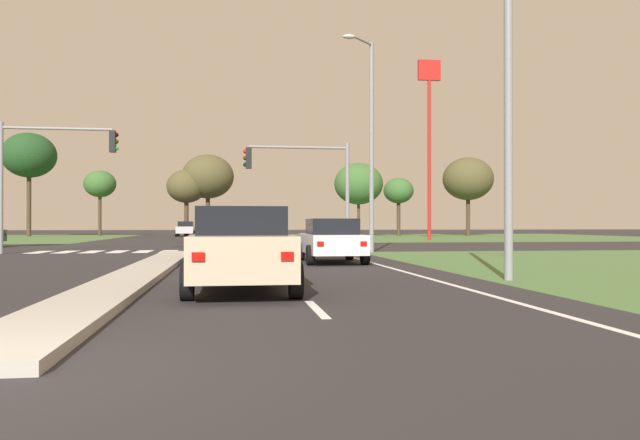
{
  "coord_description": "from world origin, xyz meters",
  "views": [
    {
      "loc": [
        2.2,
        -5.65,
        1.3
      ],
      "look_at": [
        8.23,
        37.01,
        1.55
      ],
      "focal_mm": 35.7,
      "sensor_mm": 36.0,
      "label": 1
    }
  ],
  "objects_px": {
    "pedestrian_at_median": "(203,225)",
    "car_silver_fourth": "(186,229)",
    "car_white_third": "(331,240)",
    "fastfood_pole_sign": "(429,112)",
    "treeline_seventh": "(468,179)",
    "car_blue_fifth": "(232,238)",
    "street_lamp_near": "(515,68)",
    "traffic_signal_near_left": "(45,163)",
    "treeline_third": "(186,187)",
    "car_beige_near": "(241,249)",
    "treeline_fourth": "(208,177)",
    "treeline_fifth": "(399,191)",
    "treeline_near": "(29,156)",
    "traffic_signal_near_right": "(307,175)",
    "street_lamp_second": "(369,135)",
    "treeline_second": "(100,184)",
    "treeline_sixth": "(359,184)"
  },
  "relations": [
    {
      "from": "street_lamp_second",
      "to": "treeline_fourth",
      "type": "bearing_deg",
      "value": 101.84
    },
    {
      "from": "fastfood_pole_sign",
      "to": "treeline_second",
      "type": "distance_m",
      "value": 37.42
    },
    {
      "from": "fastfood_pole_sign",
      "to": "treeline_seventh",
      "type": "height_order",
      "value": "fastfood_pole_sign"
    },
    {
      "from": "car_silver_fourth",
      "to": "traffic_signal_near_right",
      "type": "bearing_deg",
      "value": 102.0
    },
    {
      "from": "pedestrian_at_median",
      "to": "street_lamp_near",
      "type": "bearing_deg",
      "value": -162.74
    },
    {
      "from": "traffic_signal_near_left",
      "to": "treeline_near",
      "type": "bearing_deg",
      "value": 107.46
    },
    {
      "from": "car_beige_near",
      "to": "street_lamp_near",
      "type": "relative_size",
      "value": 0.52
    },
    {
      "from": "car_beige_near",
      "to": "pedestrian_at_median",
      "type": "xyz_separation_m",
      "value": [
        -2.28,
        36.51,
        0.4
      ]
    },
    {
      "from": "treeline_second",
      "to": "treeline_seventh",
      "type": "distance_m",
      "value": 39.72
    },
    {
      "from": "treeline_seventh",
      "to": "street_lamp_near",
      "type": "bearing_deg",
      "value": -110.1
    },
    {
      "from": "car_blue_fifth",
      "to": "street_lamp_near",
      "type": "xyz_separation_m",
      "value": [
        6.37,
        -8.4,
        4.04
      ]
    },
    {
      "from": "street_lamp_second",
      "to": "treeline_fifth",
      "type": "height_order",
      "value": "street_lamp_second"
    },
    {
      "from": "treeline_seventh",
      "to": "treeline_sixth",
      "type": "bearing_deg",
      "value": -178.37
    },
    {
      "from": "traffic_signal_near_left",
      "to": "street_lamp_second",
      "type": "relative_size",
      "value": 0.6
    },
    {
      "from": "street_lamp_near",
      "to": "treeline_fourth",
      "type": "distance_m",
      "value": 55.99
    },
    {
      "from": "traffic_signal_near_right",
      "to": "traffic_signal_near_left",
      "type": "distance_m",
      "value": 11.53
    },
    {
      "from": "treeline_third",
      "to": "treeline_fifth",
      "type": "height_order",
      "value": "treeline_third"
    },
    {
      "from": "pedestrian_at_median",
      "to": "car_silver_fourth",
      "type": "bearing_deg",
      "value": 11.43
    },
    {
      "from": "traffic_signal_near_left",
      "to": "treeline_third",
      "type": "relative_size",
      "value": 0.81
    },
    {
      "from": "fastfood_pole_sign",
      "to": "treeline_fifth",
      "type": "bearing_deg",
      "value": 81.9
    },
    {
      "from": "car_blue_fifth",
      "to": "treeline_seventh",
      "type": "bearing_deg",
      "value": 59.8
    },
    {
      "from": "car_silver_fourth",
      "to": "fastfood_pole_sign",
      "type": "height_order",
      "value": "fastfood_pole_sign"
    },
    {
      "from": "car_beige_near",
      "to": "treeline_fourth",
      "type": "height_order",
      "value": "treeline_fourth"
    },
    {
      "from": "street_lamp_second",
      "to": "treeline_seventh",
      "type": "bearing_deg",
      "value": 62.97
    },
    {
      "from": "street_lamp_near",
      "to": "treeline_fifth",
      "type": "distance_m",
      "value": 55.23
    },
    {
      "from": "car_white_third",
      "to": "car_blue_fifth",
      "type": "height_order",
      "value": "car_blue_fifth"
    },
    {
      "from": "car_silver_fourth",
      "to": "pedestrian_at_median",
      "type": "bearing_deg",
      "value": 97.74
    },
    {
      "from": "car_silver_fourth",
      "to": "treeline_second",
      "type": "distance_m",
      "value": 11.18
    },
    {
      "from": "treeline_fourth",
      "to": "treeline_near",
      "type": "bearing_deg",
      "value": -178.28
    },
    {
      "from": "pedestrian_at_median",
      "to": "treeline_second",
      "type": "bearing_deg",
      "value": 31.83
    },
    {
      "from": "car_white_third",
      "to": "treeline_fourth",
      "type": "xyz_separation_m",
      "value": [
        -5.73,
        47.94,
        5.58
      ]
    },
    {
      "from": "treeline_third",
      "to": "street_lamp_near",
      "type": "bearing_deg",
      "value": -78.63
    },
    {
      "from": "treeline_near",
      "to": "traffic_signal_near_right",
      "type": "bearing_deg",
      "value": -58.72
    },
    {
      "from": "treeline_fifth",
      "to": "treeline_seventh",
      "type": "distance_m",
      "value": 7.58
    },
    {
      "from": "car_white_third",
      "to": "treeline_fourth",
      "type": "height_order",
      "value": "treeline_fourth"
    },
    {
      "from": "treeline_near",
      "to": "treeline_seventh",
      "type": "relative_size",
      "value": 1.25
    },
    {
      "from": "traffic_signal_near_left",
      "to": "pedestrian_at_median",
      "type": "bearing_deg",
      "value": 73.32
    },
    {
      "from": "car_beige_near",
      "to": "street_lamp_second",
      "type": "relative_size",
      "value": 0.47
    },
    {
      "from": "traffic_signal_near_right",
      "to": "treeline_third",
      "type": "distance_m",
      "value": 40.21
    },
    {
      "from": "fastfood_pole_sign",
      "to": "treeline_second",
      "type": "relative_size",
      "value": 2.02
    },
    {
      "from": "treeline_sixth",
      "to": "treeline_fourth",
      "type": "bearing_deg",
      "value": 167.48
    },
    {
      "from": "treeline_third",
      "to": "treeline_fourth",
      "type": "relative_size",
      "value": 0.81
    },
    {
      "from": "treeline_fourth",
      "to": "treeline_fifth",
      "type": "relative_size",
      "value": 1.38
    },
    {
      "from": "traffic_signal_near_right",
      "to": "street_lamp_near",
      "type": "height_order",
      "value": "street_lamp_near"
    },
    {
      "from": "traffic_signal_near_right",
      "to": "car_white_third",
      "type": "bearing_deg",
      "value": -91.21
    },
    {
      "from": "car_white_third",
      "to": "fastfood_pole_sign",
      "type": "relative_size",
      "value": 0.3
    },
    {
      "from": "street_lamp_near",
      "to": "treeline_second",
      "type": "distance_m",
      "value": 60.75
    },
    {
      "from": "car_white_third",
      "to": "fastfood_pole_sign",
      "type": "height_order",
      "value": "fastfood_pole_sign"
    },
    {
      "from": "street_lamp_near",
      "to": "street_lamp_second",
      "type": "relative_size",
      "value": 0.91
    },
    {
      "from": "car_beige_near",
      "to": "treeline_second",
      "type": "relative_size",
      "value": 0.64
    }
  ]
}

